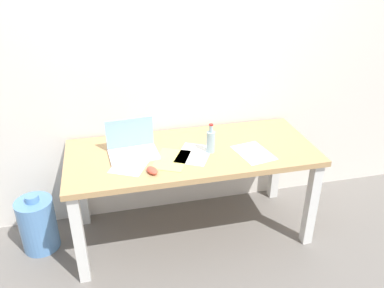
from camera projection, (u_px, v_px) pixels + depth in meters
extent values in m
plane|color=slate|center=(192.00, 231.00, 3.09)|extent=(8.00, 8.00, 0.00)
cube|color=silver|center=(179.00, 54.00, 2.86)|extent=(5.20, 0.08, 2.60)
cube|color=tan|center=(192.00, 153.00, 2.76)|extent=(1.75, 0.74, 0.04)
cube|color=silver|center=(79.00, 239.00, 2.49)|extent=(0.07, 0.07, 0.69)
cube|color=silver|center=(311.00, 204.00, 2.83)|extent=(0.07, 0.07, 0.69)
cube|color=silver|center=(81.00, 187.00, 3.03)|extent=(0.07, 0.07, 0.69)
cube|color=silver|center=(276.00, 162.00, 3.36)|extent=(0.07, 0.07, 0.69)
cube|color=silver|center=(134.00, 155.00, 2.68)|extent=(0.35, 0.24, 0.02)
cube|color=#8CB7EA|center=(130.00, 133.00, 2.72)|extent=(0.33, 0.04, 0.21)
cylinder|color=#99B7C1|center=(211.00, 142.00, 2.70)|extent=(0.06, 0.06, 0.15)
cylinder|color=#99B7C1|center=(211.00, 129.00, 2.65)|extent=(0.03, 0.03, 0.05)
cylinder|color=#B21E19|center=(211.00, 125.00, 2.64)|extent=(0.03, 0.03, 0.01)
ellipsoid|color=#D84C38|center=(152.00, 170.00, 2.48)|extent=(0.09, 0.11, 0.03)
cube|color=white|center=(194.00, 154.00, 2.70)|extent=(0.33, 0.36, 0.00)
cube|color=white|center=(254.00, 153.00, 2.72)|extent=(0.26, 0.33, 0.00)
cube|color=#F4E06B|center=(171.00, 159.00, 2.63)|extent=(0.32, 0.36, 0.00)
cube|color=white|center=(131.00, 163.00, 2.59)|extent=(0.32, 0.36, 0.00)
cylinder|color=#598CC6|center=(38.00, 224.00, 2.84)|extent=(0.26, 0.26, 0.41)
cylinder|color=#598CC6|center=(32.00, 199.00, 2.74)|extent=(0.09, 0.09, 0.05)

